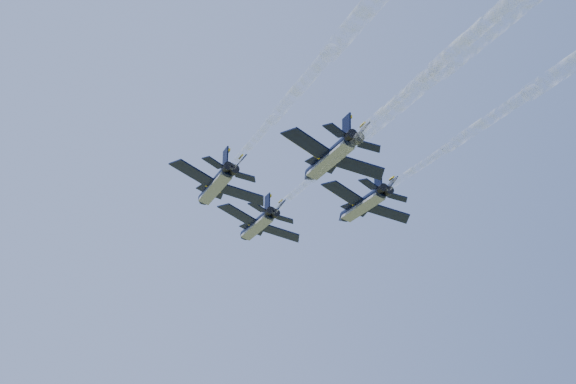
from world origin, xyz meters
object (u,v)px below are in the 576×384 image
object	(u,v)px
jet_left	(216,186)
jet_right	(363,205)
jet_lead	(257,225)
jet_slot	(330,158)

from	to	relation	value
jet_left	jet_right	size ratio (longest dim) A/B	1.00
jet_lead	jet_right	distance (m)	17.57
jet_left	jet_right	bearing A→B (deg)	3.87
jet_right	jet_slot	size ratio (longest dim) A/B	1.00
jet_lead	jet_right	xyz separation A→B (m)	(11.25, -13.50, 0.00)
jet_left	jet_slot	xyz separation A→B (m)	(10.63, -13.51, 0.00)
jet_lead	jet_right	size ratio (longest dim) A/B	1.00
jet_right	jet_left	bearing A→B (deg)	-176.13
jet_left	jet_slot	size ratio (longest dim) A/B	1.00
jet_left	jet_slot	bearing A→B (deg)	-54.77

